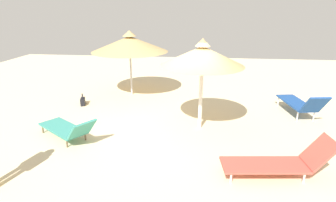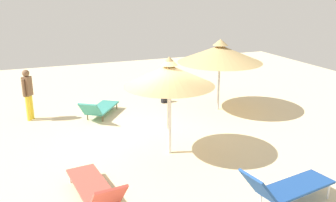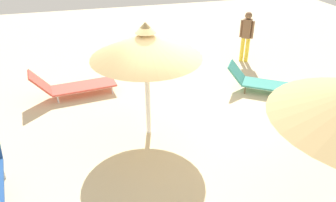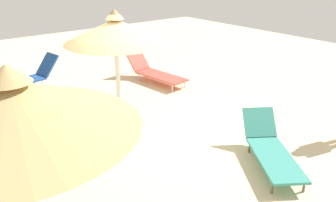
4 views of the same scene
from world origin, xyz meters
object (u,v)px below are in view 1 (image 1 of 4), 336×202
Objects in this scene: parasol_umbrella_far_right at (202,56)px; handbag at (83,101)px; lounge_chair_near_left at (68,129)px; parasol_umbrella_center at (130,44)px; lounge_chair_front at (280,161)px; lounge_chair_edge at (301,103)px.

parasol_umbrella_far_right is 6.00× the size of handbag.
handbag is at bearing -164.81° from lounge_chair_near_left.
lounge_chair_front is at bearing 40.15° from parasol_umbrella_center.
lounge_chair_near_left is (1.17, -3.50, -1.81)m from parasol_umbrella_far_right.
parasol_umbrella_far_right is 1.31× the size of lounge_chair_near_left.
parasol_umbrella_far_right is 0.88× the size of parasol_umbrella_center.
parasol_umbrella_center reaches higher than lounge_chair_edge.
lounge_chair_front is (2.28, 1.68, -1.79)m from parasol_umbrella_far_right.
lounge_chair_edge reaches higher than handbag.
parasol_umbrella_center reaches higher than lounge_chair_near_left.
parasol_umbrella_far_right reaches higher than parasol_umbrella_center.
lounge_chair_edge is at bearing 156.45° from lounge_chair_front.
parasol_umbrella_far_right is at bearing 42.78° from parasol_umbrella_center.
handbag is (-0.32, -7.45, -0.32)m from lounge_chair_edge.
lounge_chair_near_left is 0.86× the size of lounge_chair_front.
parasol_umbrella_far_right is at bearing 108.44° from lounge_chair_near_left.
parasol_umbrella_far_right is 4.08m from parasol_umbrella_center.
parasol_umbrella_center is at bearing -139.85° from lounge_chair_front.
parasol_umbrella_center is 6.80× the size of handbag.
parasol_umbrella_far_right is 4.12m from lounge_chair_near_left.
handbag is at bearing -122.88° from lounge_chair_front.
parasol_umbrella_center is at bearing 169.97° from lounge_chair_near_left.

